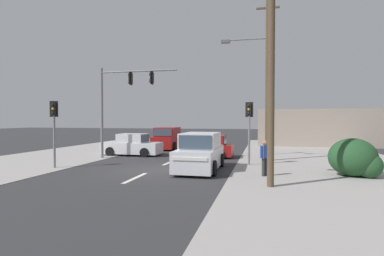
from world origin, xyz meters
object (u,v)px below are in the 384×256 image
utility_pole_foreground_right (268,34)px  hatchback_kerbside_parked (208,147)px  utility_pole_midground_right (265,70)px  pedestrian_at_kerb (265,156)px  traffic_signal_mast (120,96)px  pedestal_signal_far_median (269,122)px  suv_oncoming_mid (200,153)px  pedestal_signal_right_kerb (249,122)px  pedestal_signal_left_kerb (54,123)px  suv_crossing_left (168,139)px  sedan_receding_far (132,146)px

utility_pole_foreground_right → hatchback_kerbside_parked: utility_pole_foreground_right is taller
utility_pole_midground_right → pedestrian_at_kerb: (-0.04, -5.34, -4.72)m
traffic_signal_mast → pedestal_signal_far_median: 10.71m
utility_pole_midground_right → traffic_signal_mast: (-9.30, -1.13, -1.50)m
suv_oncoming_mid → pedestal_signal_far_median: bearing=65.4°
utility_pole_foreground_right → pedestal_signal_far_median: bearing=88.7°
pedestal_signal_right_kerb → hatchback_kerbside_parked: 4.52m
utility_pole_midground_right → traffic_signal_mast: 9.49m
pedestal_signal_far_median → hatchback_kerbside_parked: bearing=-149.0°
hatchback_kerbside_parked → utility_pole_midground_right: bearing=-13.3°
traffic_signal_mast → suv_oncoming_mid: (6.06, -3.17, -3.26)m
pedestal_signal_left_kerb → suv_crossing_left: size_ratio=0.78×
utility_pole_midground_right → suv_crossing_left: size_ratio=2.30×
pedestal_signal_left_kerb → pedestal_signal_far_median: size_ratio=1.00×
pedestal_signal_right_kerb → suv_crossing_left: (-7.42, 8.14, -1.53)m
utility_pole_midground_right → traffic_signal_mast: bearing=-173.1°
pedestal_signal_right_kerb → pedestal_signal_far_median: bearing=78.0°
utility_pole_foreground_right → utility_pole_midground_right: (-0.03, 7.49, -0.15)m
pedestal_signal_far_median → pedestrian_at_kerb: pedestal_signal_far_median is taller
pedestal_signal_left_kerb → pedestal_signal_far_median: (11.16, 8.81, 0.00)m
pedestal_signal_far_median → suv_crossing_left: pedestal_signal_far_median is taller
utility_pole_midground_right → suv_oncoming_mid: utility_pole_midground_right is taller
utility_pole_midground_right → hatchback_kerbside_parked: bearing=166.7°
pedestal_signal_left_kerb → utility_pole_midground_right: bearing=26.7°
utility_pole_foreground_right → pedestal_signal_left_kerb: 11.62m
pedestal_signal_far_median → pedestrian_at_kerb: bearing=-92.1°
utility_pole_midground_right → sedan_receding_far: size_ratio=2.49×
traffic_signal_mast → pedestal_signal_left_kerb: 4.94m
pedestal_signal_far_median → pedestrian_at_kerb: (-0.31, -8.68, -1.49)m
pedestal_signal_right_kerb → hatchback_kerbside_parked: pedestal_signal_right_kerb is taller
traffic_signal_mast → suv_crossing_left: traffic_signal_mast is taller
suv_oncoming_mid → pedestrian_at_kerb: bearing=-17.9°
utility_pole_foreground_right → sedan_receding_far: bearing=138.4°
suv_crossing_left → sedan_receding_far: suv_crossing_left is taller
hatchback_kerbside_parked → suv_crossing_left: bearing=131.1°
pedestrian_at_kerb → sedan_receding_far: bearing=146.4°
utility_pole_midground_right → pedestal_signal_right_kerb: bearing=-113.0°
pedestal_signal_right_kerb → suv_crossing_left: 11.12m
traffic_signal_mast → utility_pole_midground_right: bearing=6.9°
traffic_signal_mast → pedestal_signal_left_kerb: bearing=-110.2°
pedestal_signal_left_kerb → sedan_receding_far: 6.72m
utility_pole_foreground_right → pedestal_signal_far_median: utility_pole_foreground_right is taller
hatchback_kerbside_parked → pedestrian_at_kerb: pedestrian_at_kerb is taller
utility_pole_midground_right → pedestal_signal_far_median: bearing=85.4°
hatchback_kerbside_parked → suv_crossing_left: 6.84m
pedestal_signal_left_kerb → suv_crossing_left: 11.91m
pedestrian_at_kerb → suv_crossing_left: bearing=126.0°
utility_pole_foreground_right → pedestrian_at_kerb: utility_pole_foreground_right is taller
utility_pole_midground_right → suv_oncoming_mid: 7.19m
hatchback_kerbside_parked → pedestal_signal_left_kerb: bearing=-138.1°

